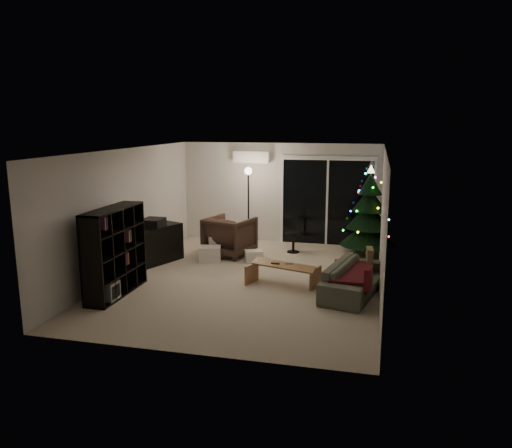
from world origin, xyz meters
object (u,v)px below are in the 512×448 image
(sofa, at_px, (354,278))
(media_cabinet, at_px, (154,245))
(bookshelf, at_px, (105,251))
(armchair, at_px, (230,236))
(christmas_tree, at_px, (369,211))
(coffee_table, at_px, (283,275))

(sofa, bearing_deg, media_cabinet, 90.35)
(bookshelf, distance_m, armchair, 3.34)
(bookshelf, bearing_deg, media_cabinet, 85.16)
(bookshelf, height_order, christmas_tree, christmas_tree)
(media_cabinet, distance_m, christmas_tree, 4.87)
(bookshelf, height_order, sofa, bookshelf)
(media_cabinet, bearing_deg, christmas_tree, 44.46)
(coffee_table, bearing_deg, armchair, 148.36)
(armchair, xyz_separation_m, sofa, (2.90, -2.00, -0.17))
(media_cabinet, distance_m, sofa, 4.41)
(armchair, bearing_deg, bookshelf, 80.76)
(coffee_table, bearing_deg, christmas_tree, 78.01)
(bookshelf, bearing_deg, christmas_tree, 35.40)
(christmas_tree, bearing_deg, coffee_table, -119.64)
(bookshelf, bearing_deg, armchair, 60.27)
(armchair, relative_size, christmas_tree, 0.48)
(armchair, bearing_deg, coffee_table, 146.37)
(sofa, relative_size, coffee_table, 1.49)
(media_cabinet, xyz_separation_m, sofa, (4.30, -0.97, -0.13))
(bookshelf, height_order, coffee_table, bookshelf)
(media_cabinet, bearing_deg, armchair, 58.83)
(media_cabinet, relative_size, coffee_table, 1.02)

